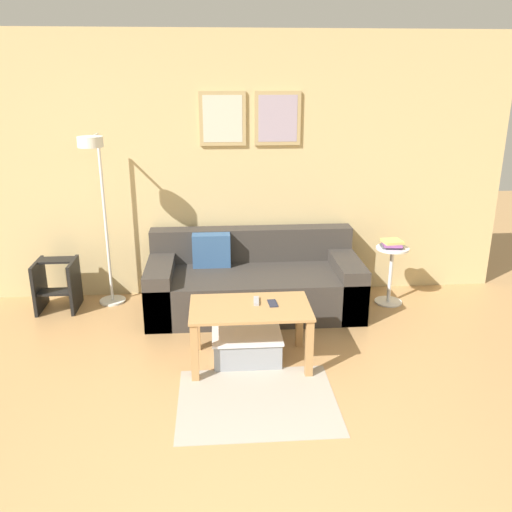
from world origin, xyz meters
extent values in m
cube|color=tan|center=(0.00, 3.34, 1.27)|extent=(5.60, 0.06, 2.55)
cube|color=tan|center=(-0.01, 3.30, 1.75)|extent=(0.44, 0.02, 0.50)
cube|color=beige|center=(-0.01, 3.29, 1.75)|extent=(0.37, 0.01, 0.43)
cube|color=tan|center=(0.51, 3.30, 1.75)|extent=(0.44, 0.02, 0.50)
cube|color=#A393A8|center=(0.51, 3.29, 1.75)|extent=(0.37, 0.01, 0.43)
cube|color=#A39989|center=(0.16, 1.28, 0.00)|extent=(1.10, 0.88, 0.01)
cube|color=#38332D|center=(0.25, 2.82, 0.20)|extent=(1.98, 0.90, 0.39)
cube|color=#38332D|center=(0.25, 3.17, 0.56)|extent=(1.98, 0.20, 0.33)
cube|color=#38332D|center=(-0.62, 2.82, 0.26)|extent=(0.24, 0.90, 0.51)
cube|color=#38332D|center=(1.12, 2.82, 0.26)|extent=(0.24, 0.90, 0.51)
cube|color=#335684|center=(-0.15, 3.00, 0.55)|extent=(0.36, 0.14, 0.32)
cube|color=#AD7F4C|center=(0.15, 1.84, 0.46)|extent=(0.92, 0.55, 0.02)
cube|color=#AD7F4C|center=(-0.28, 1.60, 0.23)|extent=(0.06, 0.06, 0.45)
cube|color=#AD7F4C|center=(0.57, 1.60, 0.23)|extent=(0.06, 0.06, 0.45)
cube|color=#AD7F4C|center=(-0.28, 2.08, 0.23)|extent=(0.06, 0.06, 0.45)
cube|color=#AD7F4C|center=(0.57, 2.08, 0.23)|extent=(0.06, 0.06, 0.45)
cube|color=gray|center=(0.12, 1.88, 0.10)|extent=(0.52, 0.37, 0.20)
cube|color=silver|center=(0.12, 1.88, 0.21)|extent=(0.54, 0.40, 0.02)
cylinder|color=white|center=(-1.14, 3.13, 0.01)|extent=(0.25, 0.25, 0.02)
cylinder|color=white|center=(-1.14, 3.13, 0.83)|extent=(0.03, 0.03, 1.62)
cylinder|color=white|center=(-1.14, 2.97, 1.64)|extent=(0.02, 0.32, 0.02)
cylinder|color=white|center=(-1.14, 2.81, 1.61)|extent=(0.22, 0.22, 0.09)
cylinder|color=white|center=(1.59, 2.89, 0.01)|extent=(0.27, 0.27, 0.01)
cylinder|color=white|center=(1.59, 2.89, 0.28)|extent=(0.04, 0.04, 0.54)
cylinder|color=white|center=(1.59, 2.89, 0.56)|extent=(0.32, 0.32, 0.02)
cube|color=#4C4C51|center=(1.58, 2.90, 0.58)|extent=(0.20, 0.13, 0.02)
cube|color=#8C4C93|center=(1.58, 2.89, 0.61)|extent=(0.19, 0.19, 0.02)
cube|color=#D8C666|center=(1.59, 2.90, 0.63)|extent=(0.20, 0.19, 0.03)
cube|color=#99999E|center=(0.20, 1.92, 0.48)|extent=(0.05, 0.15, 0.02)
cube|color=#1E2338|center=(0.32, 1.88, 0.48)|extent=(0.08, 0.14, 0.01)
cube|color=black|center=(-1.79, 2.99, 0.24)|extent=(0.03, 0.39, 0.48)
cube|color=black|center=(-1.46, 2.99, 0.24)|extent=(0.03, 0.39, 0.48)
cube|color=black|center=(-1.62, 2.92, 0.20)|extent=(0.30, 0.17, 0.02)
cube|color=black|center=(-1.62, 3.06, 0.47)|extent=(0.30, 0.17, 0.02)
camera|label=1|loc=(-0.10, -1.94, 2.16)|focal=38.00mm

